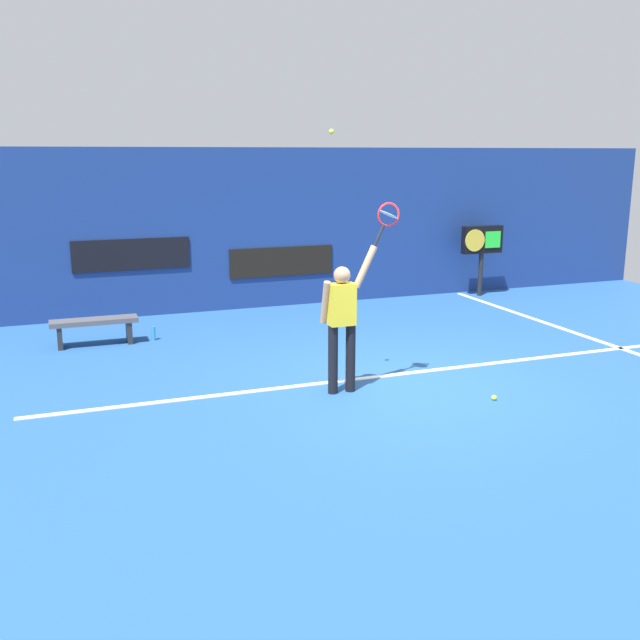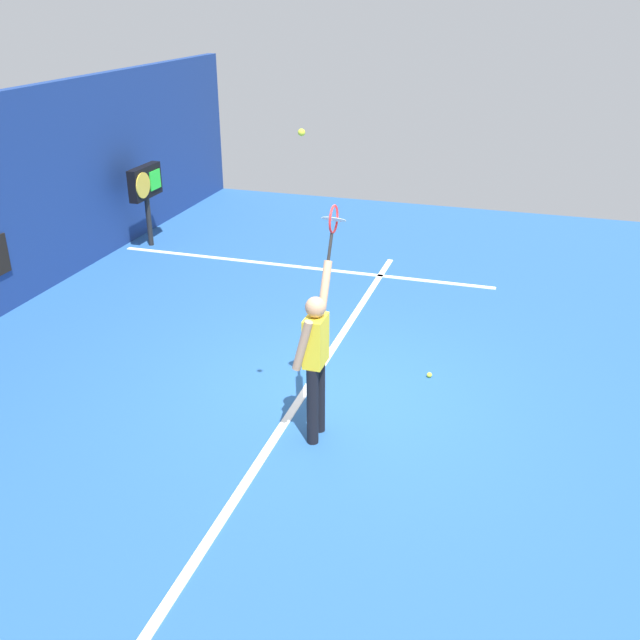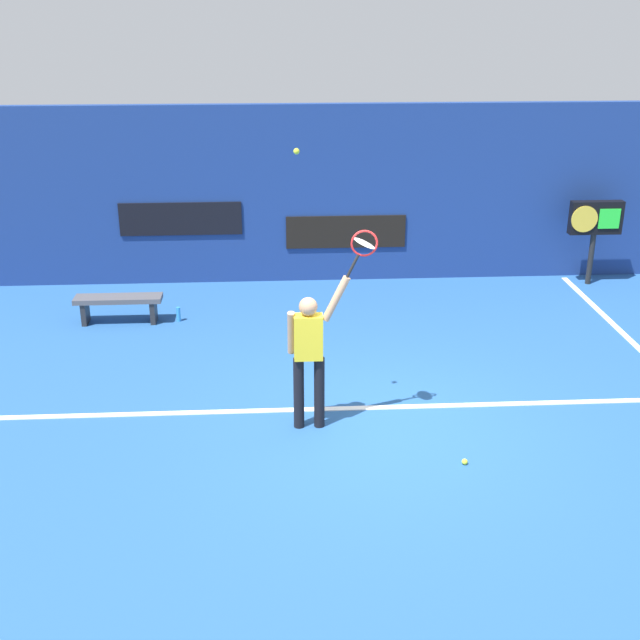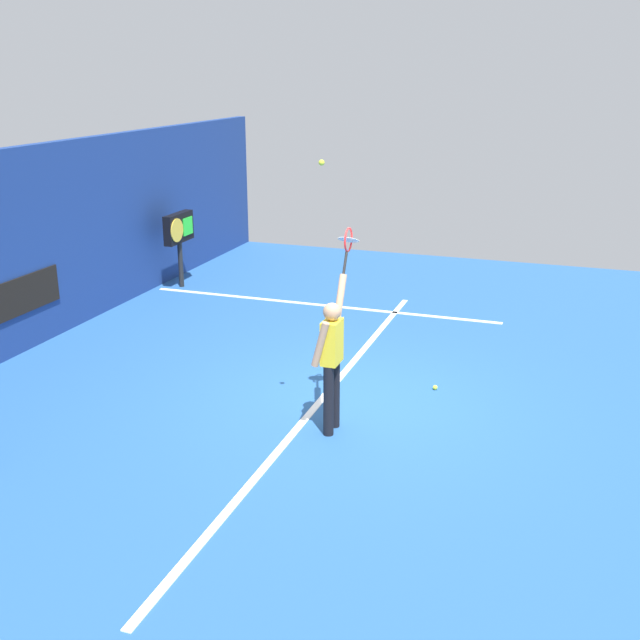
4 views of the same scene
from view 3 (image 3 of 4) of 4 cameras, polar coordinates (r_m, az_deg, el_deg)
name	(u,v)px [view 3 (image 3 of 4)]	position (r m, az deg, el deg)	size (l,w,h in m)	color
ground_plane	(385,426)	(10.19, 4.59, -7.42)	(18.00, 18.00, 0.00)	#23518C
back_wall	(346,194)	(15.02, 1.81, 8.80)	(18.00, 0.20, 3.22)	navy
sponsor_banner_center	(346,232)	(15.07, 1.82, 6.18)	(2.20, 0.03, 0.60)	black
sponsor_banner_portside	(181,219)	(15.03, -9.72, 6.97)	(2.20, 0.03, 0.60)	black
court_baseline	(380,407)	(10.61, 4.24, -6.12)	(10.00, 0.10, 0.01)	white
tennis_player	(309,351)	(9.72, -0.77, -2.19)	(0.74, 0.31, 1.95)	black
tennis_racket	(363,246)	(9.32, 3.03, 5.19)	(0.42, 0.27, 0.62)	black
tennis_ball	(296,151)	(9.12, -1.66, 11.71)	(0.07, 0.07, 0.07)	#CCE033
scoreboard_clock	(595,221)	(15.60, 18.69, 6.58)	(0.96, 0.20, 1.56)	black
court_bench	(119,303)	(13.59, -13.90, 1.17)	(1.40, 0.36, 0.45)	#4C4C51
water_bottle	(178,314)	(13.52, -9.87, 0.40)	(0.07, 0.07, 0.24)	#338CD8
spare_ball	(465,462)	(9.52, 10.08, -9.73)	(0.07, 0.07, 0.07)	#CCE033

